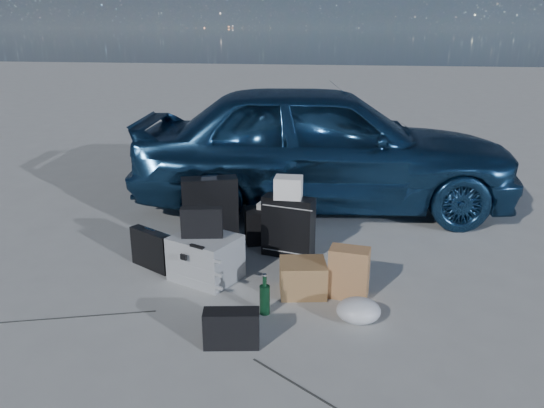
# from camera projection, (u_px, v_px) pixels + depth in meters

# --- Properties ---
(ground) EXTENTS (60.00, 60.00, 0.00)m
(ground) POSITION_uv_depth(u_px,v_px,m) (242.00, 304.00, 4.36)
(ground) COLOR #A2A29E
(ground) RESTS_ON ground
(car) EXTENTS (4.79, 2.39, 1.57)m
(car) POSITION_uv_depth(u_px,v_px,m) (323.00, 145.00, 6.53)
(car) COLOR navy
(car) RESTS_ON ground
(pelican_case) EXTENTS (0.69, 0.63, 0.40)m
(pelican_case) POSITION_uv_depth(u_px,v_px,m) (206.00, 258.00, 4.75)
(pelican_case) COLOR #96989B
(pelican_case) RESTS_ON ground
(laptop_bag) EXTENTS (0.37, 0.16, 0.27)m
(laptop_bag) POSITION_uv_depth(u_px,v_px,m) (202.00, 223.00, 4.64)
(laptop_bag) COLOR black
(laptop_bag) RESTS_ON pelican_case
(briefcase) EXTENTS (0.47, 0.33, 0.37)m
(briefcase) POSITION_uv_depth(u_px,v_px,m) (151.00, 249.00, 4.97)
(briefcase) COLOR black
(briefcase) RESTS_ON ground
(suitcase_left) EXTENTS (0.60, 0.38, 0.73)m
(suitcase_left) POSITION_uv_depth(u_px,v_px,m) (210.00, 212.00, 5.43)
(suitcase_left) COLOR black
(suitcase_left) RESTS_ON ground
(suitcase_right) EXTENTS (0.53, 0.29, 0.61)m
(suitcase_right) POSITION_uv_depth(u_px,v_px,m) (288.00, 227.00, 5.21)
(suitcase_right) COLOR black
(suitcase_right) RESTS_ON ground
(white_carton) EXTENTS (0.26, 0.21, 0.21)m
(white_carton) POSITION_uv_depth(u_px,v_px,m) (288.00, 187.00, 5.07)
(white_carton) COLOR silver
(white_carton) RESTS_ON suitcase_right
(duffel_bag) EXTENTS (0.77, 0.51, 0.36)m
(duffel_bag) POSITION_uv_depth(u_px,v_px,m) (279.00, 224.00, 5.63)
(duffel_bag) COLOR black
(duffel_bag) RESTS_ON ground
(flat_box_white) EXTENTS (0.42, 0.35, 0.06)m
(flat_box_white) POSITION_uv_depth(u_px,v_px,m) (278.00, 205.00, 5.58)
(flat_box_white) COLOR silver
(flat_box_white) RESTS_ON duffel_bag
(flat_box_black) EXTENTS (0.32, 0.27, 0.06)m
(flat_box_black) POSITION_uv_depth(u_px,v_px,m) (279.00, 200.00, 5.56)
(flat_box_black) COLOR black
(flat_box_black) RESTS_ON flat_box_white
(kraft_bag) EXTENTS (0.35, 0.24, 0.43)m
(kraft_bag) POSITION_uv_depth(u_px,v_px,m) (349.00, 273.00, 4.43)
(kraft_bag) COLOR #A87049
(kraft_bag) RESTS_ON ground
(cardboard_box) EXTENTS (0.44, 0.40, 0.29)m
(cardboard_box) POSITION_uv_depth(u_px,v_px,m) (303.00, 278.00, 4.50)
(cardboard_box) COLOR olive
(cardboard_box) RESTS_ON ground
(plastic_bag) EXTENTS (0.37, 0.32, 0.19)m
(plastic_bag) POSITION_uv_depth(u_px,v_px,m) (358.00, 311.00, 4.07)
(plastic_bag) COLOR silver
(plastic_bag) RESTS_ON ground
(messenger_bag) EXTENTS (0.42, 0.22, 0.28)m
(messenger_bag) POSITION_uv_depth(u_px,v_px,m) (231.00, 328.00, 3.75)
(messenger_bag) COLOR black
(messenger_bag) RESTS_ON ground
(green_bottle) EXTENTS (0.10, 0.10, 0.33)m
(green_bottle) POSITION_uv_depth(u_px,v_px,m) (265.00, 295.00, 4.17)
(green_bottle) COLOR black
(green_bottle) RESTS_ON ground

